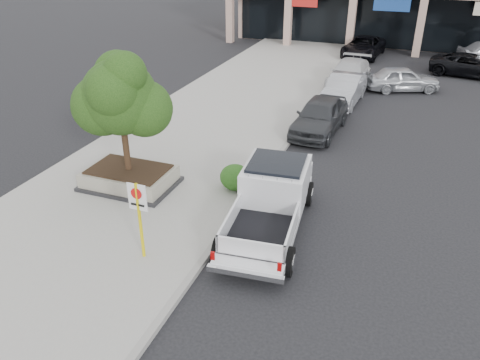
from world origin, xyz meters
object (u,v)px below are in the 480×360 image
pickup_truck (269,204)px  curb_car_c (349,74)px  no_parking_sign (139,211)px  curb_car_a (320,116)px  lot_car_d (471,65)px  planter_tree (126,97)px  curb_car_b (344,90)px  lot_car_a (403,79)px  curb_car_d (363,47)px  planter (130,177)px

pickup_truck → curb_car_c: (-0.18, 16.64, -0.18)m
no_parking_sign → curb_car_a: size_ratio=0.49×
lot_car_d → curb_car_a: bearing=161.6°
planter_tree → lot_car_d: planter_tree is taller
pickup_truck → planter_tree: bearing=164.9°
planter_tree → pickup_truck: 5.92m
curb_car_b → curb_car_c: 3.49m
pickup_truck → lot_car_a: pickup_truck is taller
planter_tree → curb_car_a: 9.54m
curb_car_a → pickup_truck: bearing=-84.5°
planter_tree → curb_car_b: (5.39, 12.24, -2.64)m
curb_car_a → curb_car_b: curb_car_a is taller
no_parking_sign → pickup_truck: (2.80, 2.70, -0.71)m
pickup_truck → lot_car_d: (6.85, 21.56, -0.23)m
pickup_truck → curb_car_d: size_ratio=1.11×
curb_car_d → lot_car_d: bearing=-17.2°
curb_car_a → curb_car_b: (0.34, 4.57, -0.03)m
planter_tree → pickup_truck: size_ratio=0.68×
no_parking_sign → lot_car_d: (9.66, 24.27, -0.93)m
no_parking_sign → curb_car_d: (2.44, 27.37, -0.90)m
curb_car_a → lot_car_a: curb_car_a is taller
pickup_truck → curb_car_b: pickup_truck is taller
planter → planter_tree: size_ratio=0.80×
planter → no_parking_sign: (2.63, -3.47, 1.16)m
curb_car_b → lot_car_d: size_ratio=0.93×
no_parking_sign → curb_car_c: no_parking_sign is taller
pickup_truck → curb_car_b: size_ratio=1.26×
curb_car_b → lot_car_d: curb_car_b is taller
curb_car_b → curb_car_c: bearing=98.1°
planter → curb_car_d: bearing=78.0°
pickup_truck → lot_car_d: size_ratio=1.17×
curb_car_b → pickup_truck: bearing=-86.7°
curb_car_c → lot_car_d: 8.58m
no_parking_sign → curb_car_c: size_ratio=0.45×
curb_car_b → planter_tree: bearing=-110.1°
planter_tree → no_parking_sign: size_ratio=1.74×
curb_car_b → lot_car_d: 10.79m
curb_car_c → curb_car_d: curb_car_c is taller
curb_car_b → curb_car_c: size_ratio=0.91×
curb_car_d → lot_car_d: 7.86m
no_parking_sign → curb_car_a: (2.55, 11.29, -0.84)m
planter_tree → curb_car_a: size_ratio=0.86×
planter_tree → lot_car_a: size_ratio=0.96×
pickup_truck → planter: bearing=166.7°
no_parking_sign → lot_car_a: no_parking_sign is taller
planter → planter_tree: 2.95m
planter → curb_car_a: size_ratio=0.69×
curb_car_a → lot_car_d: bearing=65.1°
lot_car_a → lot_car_d: 6.25m
planter → curb_car_a: bearing=56.5°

